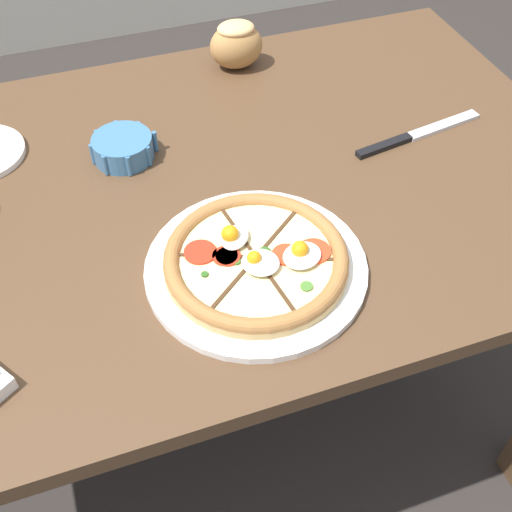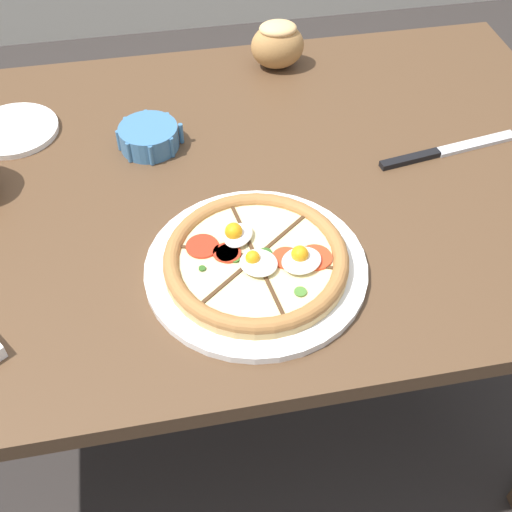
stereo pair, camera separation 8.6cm
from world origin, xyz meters
name	(u,v)px [view 2 (the right image)]	position (x,y,z in m)	size (l,w,h in m)	color
ground_plane	(212,412)	(0.00, 0.00, 0.00)	(12.00, 12.00, 0.00)	#2D2826
dining_table	(194,228)	(0.00, 0.00, 0.62)	(1.36, 0.81, 0.72)	#513823
pizza	(256,262)	(0.07, -0.20, 0.74)	(0.31, 0.31, 0.05)	white
ramekin_bowl	(149,136)	(-0.05, 0.11, 0.74)	(0.11, 0.11, 0.04)	teal
bread_piece_near	(278,44)	(0.21, 0.31, 0.77)	(0.10, 0.08, 0.09)	#B27F47
knife_main	(447,150)	(0.43, 0.00, 0.73)	(0.25, 0.06, 0.01)	silver
side_saucer	(14,130)	(-0.28, 0.19, 0.73)	(0.15, 0.15, 0.01)	white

